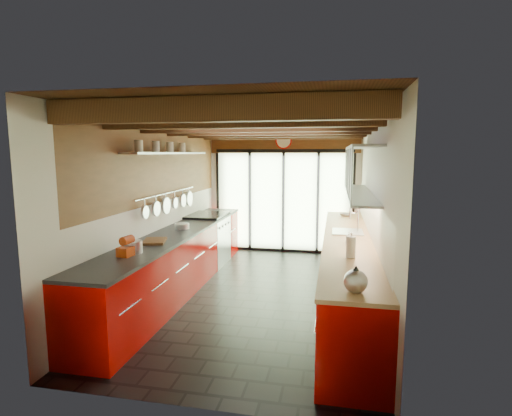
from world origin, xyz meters
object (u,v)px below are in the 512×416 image
object	(u,v)px
paper_towel	(351,247)
soap_bottle	(349,238)
stand_mixer	(128,247)
kettle	(356,280)
bowl	(345,215)

from	to	relation	value
paper_towel	soap_bottle	distance (m)	0.70
stand_mixer	kettle	bearing A→B (deg)	-16.65
soap_bottle	stand_mixer	bearing A→B (deg)	-156.74
stand_mixer	kettle	world-z (taller)	kettle
soap_bottle	bowl	distance (m)	2.40
stand_mixer	paper_towel	size ratio (longest dim) A/B	0.95
kettle	paper_towel	distance (m)	1.15
soap_bottle	bowl	xyz separation A→B (m)	(0.00, 2.39, -0.06)
kettle	stand_mixer	bearing A→B (deg)	163.35
kettle	bowl	xyz separation A→B (m)	(0.00, 4.25, -0.08)
paper_towel	bowl	xyz separation A→B (m)	(0.00, 3.10, -0.10)
paper_towel	soap_bottle	size ratio (longest dim) A/B	1.76
paper_towel	stand_mixer	bearing A→B (deg)	-171.28
stand_mixer	soap_bottle	xyz separation A→B (m)	(2.54, 1.09, -0.01)
stand_mixer	bowl	world-z (taller)	stand_mixer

